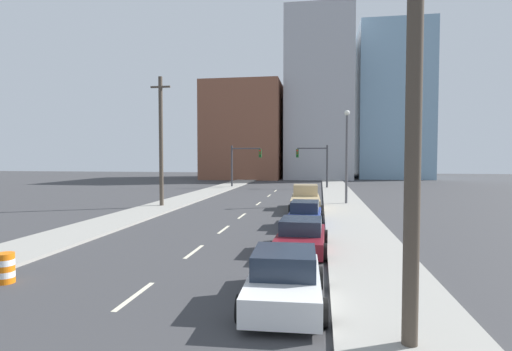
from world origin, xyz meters
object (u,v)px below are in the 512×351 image
object	(u,v)px
utility_pole_left_mid	(161,141)
sedan_white	(284,279)
utility_pole_right_near	(413,119)
sedan_blue	(305,215)
traffic_signal_left	(241,160)
street_lamp	(347,150)
traffic_signal_right	(318,160)
traffic_barrel	(5,268)
sedan_maroon	(301,236)
pickup_truck_tan	(305,200)

from	to	relation	value
utility_pole_left_mid	sedan_white	world-z (taller)	utility_pole_left_mid
utility_pole_right_near	sedan_white	world-z (taller)	utility_pole_right_near
sedan_white	sedan_blue	size ratio (longest dim) A/B	0.94
traffic_signal_left	sedan_blue	bearing A→B (deg)	-71.67
utility_pole_left_mid	street_lamp	bearing A→B (deg)	14.85
traffic_signal_right	traffic_barrel	world-z (taller)	traffic_signal_right
utility_pole_right_near	traffic_barrel	size ratio (longest dim) A/B	9.68
traffic_signal_right	sedan_blue	distance (m)	28.62
sedan_blue	traffic_barrel	bearing A→B (deg)	-125.62
street_lamp	sedan_blue	world-z (taller)	street_lamp
traffic_barrel	sedan_maroon	bearing A→B (deg)	32.34
street_lamp	sedan_white	size ratio (longest dim) A/B	1.77
street_lamp	utility_pole_left_mid	bearing A→B (deg)	-165.15
sedan_blue	traffic_signal_left	bearing A→B (deg)	109.67
traffic_barrel	sedan_blue	world-z (taller)	sedan_blue
sedan_white	traffic_signal_left	bearing A→B (deg)	100.75
traffic_signal_right	utility_pole_left_mid	xyz separation A→B (m)	(-12.11, -21.26, 1.70)
traffic_signal_right	pickup_truck_tan	size ratio (longest dim) A/B	0.87
street_lamp	sedan_maroon	world-z (taller)	street_lamp
traffic_barrel	pickup_truck_tan	xyz separation A→B (m)	(8.68, 19.08, 0.29)
pickup_truck_tan	sedan_blue	bearing A→B (deg)	-90.09
traffic_signal_left	sedan_blue	distance (m)	30.13
sedan_blue	traffic_signal_right	bearing A→B (deg)	90.35
traffic_barrel	sedan_white	xyz separation A→B (m)	(8.84, -0.39, 0.20)
utility_pole_left_mid	sedan_maroon	world-z (taller)	utility_pole_left_mid
street_lamp	pickup_truck_tan	bearing A→B (deg)	-129.99
traffic_signal_left	traffic_barrel	size ratio (longest dim) A/B	5.80
sedan_maroon	pickup_truck_tan	size ratio (longest dim) A/B	0.73
traffic_signal_left	utility_pole_right_near	world-z (taller)	utility_pole_right_near
traffic_signal_right	traffic_barrel	xyz separation A→B (m)	(-9.41, -40.32, -3.10)
traffic_barrel	sedan_blue	distance (m)	14.83
utility_pole_left_mid	street_lamp	distance (m)	15.15
utility_pole_right_near	street_lamp	world-z (taller)	utility_pole_right_near
street_lamp	sedan_maroon	bearing A→B (deg)	-99.64
utility_pole_right_near	pickup_truck_tan	size ratio (longest dim) A/B	1.45
traffic_signal_right	utility_pole_right_near	world-z (taller)	utility_pole_right_near
traffic_signal_left	sedan_white	size ratio (longest dim) A/B	1.24
sedan_blue	pickup_truck_tan	bearing A→B (deg)	93.18
traffic_barrel	street_lamp	xyz separation A→B (m)	(11.92, 22.94, 4.11)
street_lamp	pickup_truck_tan	size ratio (longest dim) A/B	1.24
sedan_white	pickup_truck_tan	size ratio (longest dim) A/B	0.70
sedan_maroon	sedan_blue	xyz separation A→B (m)	(-0.08, 6.16, 0.01)
traffic_signal_left	utility_pole_right_near	xyz separation A→B (m)	(12.11, -42.90, 1.14)
traffic_signal_right	sedan_white	xyz separation A→B (m)	(-0.57, -40.71, -2.90)
utility_pole_right_near	sedan_maroon	bearing A→B (deg)	107.47
traffic_signal_left	traffic_barrel	bearing A→B (deg)	-89.27
traffic_signal_right	sedan_white	size ratio (longest dim) A/B	1.24
pickup_truck_tan	sedan_maroon	bearing A→B (deg)	-90.60
traffic_barrel	utility_pole_right_near	bearing A→B (deg)	-12.53
street_lamp	traffic_barrel	bearing A→B (deg)	-117.46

